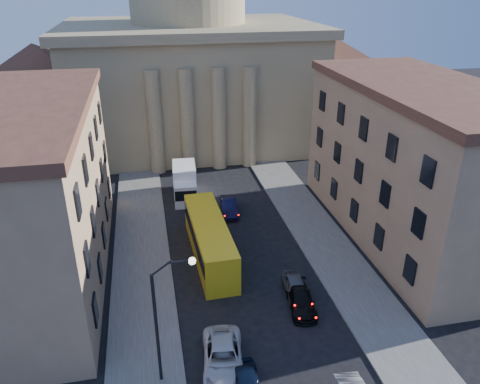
% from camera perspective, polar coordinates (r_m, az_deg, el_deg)
% --- Properties ---
extents(sidewalk_left, '(5.00, 60.00, 0.15)m').
position_cam_1_polar(sidewalk_left, '(39.63, -11.79, -11.27)').
color(sidewalk_left, '#53504C').
rests_on(sidewalk_left, ground).
extents(sidewalk_right, '(5.00, 60.00, 0.15)m').
position_cam_1_polar(sidewalk_right, '(42.54, 11.94, -8.51)').
color(sidewalk_right, '#53504C').
rests_on(sidewalk_right, ground).
extents(church, '(68.02, 28.76, 36.60)m').
position_cam_1_polar(church, '(70.90, -6.06, 15.69)').
color(church, '#8F7E58').
rests_on(church, ground).
extents(building_left, '(11.60, 26.60, 14.70)m').
position_cam_1_polar(building_left, '(40.69, -24.81, -0.22)').
color(building_left, tan).
rests_on(building_left, ground).
extents(building_right, '(11.60, 26.60, 14.70)m').
position_cam_1_polar(building_right, '(46.20, 20.59, 3.41)').
color(building_right, tan).
rests_on(building_right, ground).
extents(street_lamp, '(2.62, 0.44, 8.83)m').
position_cam_1_polar(street_lamp, '(28.48, -9.21, -14.28)').
color(street_lamp, black).
rests_on(street_lamp, ground).
extents(car_left_mid, '(3.28, 5.92, 1.57)m').
position_cam_1_polar(car_left_mid, '(31.95, -2.08, -19.50)').
color(car_left_mid, silver).
rests_on(car_left_mid, ground).
extents(car_right_mid, '(2.40, 4.72, 1.31)m').
position_cam_1_polar(car_right_mid, '(36.76, 7.47, -13.02)').
color(car_right_mid, black).
rests_on(car_right_mid, ground).
extents(car_right_far, '(2.05, 4.33, 1.43)m').
position_cam_1_polar(car_right_far, '(37.95, 6.82, -11.49)').
color(car_right_far, '#515256').
rests_on(car_right_far, ground).
extents(car_right_distant, '(1.98, 4.76, 1.53)m').
position_cam_1_polar(car_right_distant, '(49.78, -1.36, -1.77)').
color(car_right_distant, black).
rests_on(car_right_distant, ground).
extents(city_bus, '(3.24, 12.46, 3.49)m').
position_cam_1_polar(city_bus, '(41.83, -3.74, -5.67)').
color(city_bus, yellow).
rests_on(city_bus, ground).
extents(box_truck, '(2.91, 6.54, 3.51)m').
position_cam_1_polar(box_truck, '(53.42, -6.74, 1.07)').
color(box_truck, white).
rests_on(box_truck, ground).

